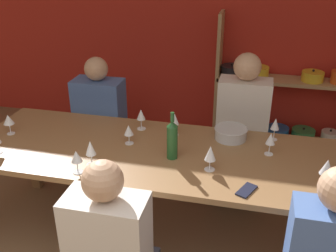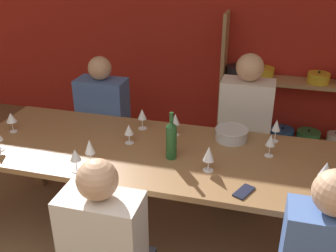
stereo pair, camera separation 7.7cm
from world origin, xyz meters
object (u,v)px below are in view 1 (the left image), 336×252
object	(u,v)px
wine_glass_red_a	(175,120)
wine_glass_white_c	(141,115)
shelf_unit	(282,103)
wine_glass_white_a	(129,131)
wine_glass_empty_b	(275,124)
wine_glass_empty_c	(91,149)
wine_glass_red_c	(270,140)
dining_table	(165,161)
wine_glass_red_b	(327,168)
wine_glass_empty_a	(210,154)
wine_glass_red_d	(8,120)
mixing_bowl	(231,133)
wine_glass_white_b	(76,157)
person_far_b	(240,144)
cell_phone	(246,190)
person_far_a	(101,131)
wine_bottle_green	(172,139)

from	to	relation	value
wine_glass_red_a	wine_glass_white_c	size ratio (longest dim) A/B	1.06
shelf_unit	wine_glass_white_a	world-z (taller)	shelf_unit
shelf_unit	wine_glass_empty_b	bearing A→B (deg)	-95.19
wine_glass_empty_c	wine_glass_red_a	bearing A→B (deg)	51.62
shelf_unit	wine_glass_red_c	size ratio (longest dim) A/B	8.92
dining_table	wine_glass_red_b	bearing A→B (deg)	-10.58
wine_glass_empty_a	wine_glass_red_d	distance (m)	1.53
mixing_bowl	wine_glass_red_b	bearing A→B (deg)	-39.82
wine_glass_red_b	wine_glass_empty_c	world-z (taller)	wine_glass_red_b
wine_glass_white_b	person_far_b	world-z (taller)	person_far_b
wine_glass_empty_b	cell_phone	distance (m)	0.73
dining_table	shelf_unit	bearing A→B (deg)	64.63
wine_glass_white_a	wine_glass_red_d	xyz separation A→B (m)	(-0.92, -0.06, 0.01)
wine_glass_empty_c	cell_phone	distance (m)	1.00
wine_glass_red_b	person_far_a	world-z (taller)	person_far_a
mixing_bowl	wine_glass_empty_a	bearing A→B (deg)	-100.90
wine_glass_red_a	wine_glass_empty_c	xyz separation A→B (m)	(-0.43, -0.54, -0.00)
wine_glass_white_a	wine_glass_red_c	distance (m)	0.98
wine_glass_empty_b	wine_glass_white_a	bearing A→B (deg)	-163.35
wine_glass_empty_c	person_far_a	distance (m)	1.27
wine_glass_white_a	wine_glass_empty_b	xyz separation A→B (m)	(1.01, 0.30, 0.02)
shelf_unit	wine_bottle_green	world-z (taller)	shelf_unit
wine_bottle_green	wine_glass_red_c	xyz separation A→B (m)	(0.63, 0.20, -0.02)
shelf_unit	wine_glass_red_a	world-z (taller)	shelf_unit
wine_glass_red_d	cell_phone	size ratio (longest dim) A/B	0.94
dining_table	wine_glass_white_b	xyz separation A→B (m)	(-0.47, -0.38, 0.18)
wine_glass_red_b	cell_phone	world-z (taller)	wine_glass_red_b
wine_glass_white_c	person_far_a	bearing A→B (deg)	137.46
wine_glass_white_a	wine_glass_empty_c	bearing A→B (deg)	-113.01
mixing_bowl	wine_glass_empty_c	bearing A→B (deg)	-145.38
wine_glass_red_b	wine_glass_red_d	world-z (taller)	wine_glass_red_b
shelf_unit	wine_glass_empty_c	bearing A→B (deg)	-121.44
wine_glass_white_a	wine_glass_white_c	distance (m)	0.25
wine_glass_red_c	wine_glass_empty_b	size ratio (longest dim) A/B	0.93
shelf_unit	wine_glass_red_c	world-z (taller)	shelf_unit
wine_glass_red_d	dining_table	bearing A→B (deg)	-0.02
wine_glass_white_a	wine_glass_red_b	bearing A→B (deg)	-10.88
wine_glass_red_c	wine_glass_empty_c	bearing A→B (deg)	-160.00
wine_glass_red_c	person_far_b	bearing A→B (deg)	108.18
person_far_a	person_far_b	distance (m)	1.32
wine_glass_empty_b	cell_phone	xyz separation A→B (m)	(-0.15, -0.70, -0.12)
wine_glass_white_a	wine_glass_empty_a	world-z (taller)	wine_glass_empty_a
wine_glass_red_a	cell_phone	world-z (taller)	wine_glass_red_a
wine_glass_red_c	person_far_a	world-z (taller)	person_far_a
mixing_bowl	wine_glass_white_a	world-z (taller)	wine_glass_white_a
wine_bottle_green	cell_phone	xyz separation A→B (m)	(0.51, -0.28, -0.13)
dining_table	person_far_a	xyz separation A→B (m)	(-0.83, 0.83, -0.27)
person_far_a	person_far_b	xyz separation A→B (m)	(1.32, -0.06, 0.06)
mixing_bowl	cell_phone	xyz separation A→B (m)	(0.15, -0.65, -0.04)
dining_table	wine_glass_white_a	size ratio (longest dim) A/B	19.09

